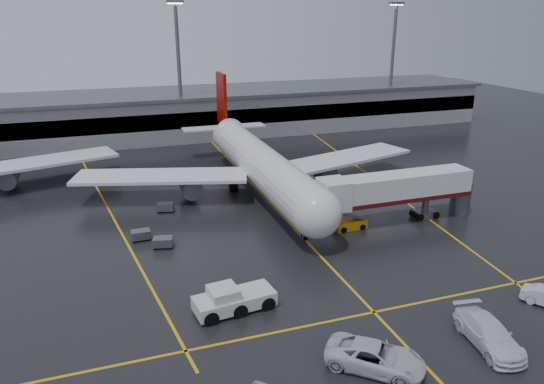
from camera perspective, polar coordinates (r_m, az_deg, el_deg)
name	(u,v)px	position (r m, az deg, el deg)	size (l,w,h in m)	color
ground	(282,216)	(60.84, 1.17, -2.75)	(220.00, 220.00, 0.00)	black
apron_line_centre	(282,216)	(60.84, 1.17, -2.74)	(0.25, 90.00, 0.02)	gold
apron_line_stop	(374,312)	(43.14, 11.52, -13.25)	(60.00, 0.25, 0.02)	gold
apron_line_left	(107,207)	(66.93, -18.22, -1.64)	(0.25, 70.00, 0.02)	gold
apron_line_right	(372,177)	(76.69, 11.30, 1.66)	(0.25, 70.00, 0.02)	gold
terminal	(202,112)	(104.31, -7.99, 9.03)	(122.00, 19.00, 8.60)	gray
light_mast_mid	(179,64)	(96.29, -10.56, 14.13)	(3.00, 1.20, 25.45)	#595B60
light_mast_right	(393,57)	(112.23, 13.55, 14.66)	(3.00, 1.20, 25.45)	#595B60
main_airliner	(258,162)	(68.14, -1.61, 3.47)	(48.80, 45.60, 14.10)	silver
jet_bridge	(397,190)	(59.50, 14.03, 0.17)	(19.90, 3.40, 6.05)	silver
pushback_tractor	(232,300)	(42.23, -4.54, -12.16)	(6.92, 3.58, 2.37)	silver
belt_loader	(350,224)	(57.78, 8.88, -3.64)	(3.65, 1.78, 2.29)	orange
service_van_a	(375,357)	(36.86, 11.66, -17.88)	(3.14, 6.80, 1.89)	silver
service_van_b	(489,334)	(41.44, 23.45, -14.57)	(2.70, 6.65, 1.93)	silver
baggage_cart_a	(163,242)	(53.88, -12.30, -5.57)	(2.24, 1.72, 1.12)	#595B60
baggage_cart_b	(141,235)	(56.17, -14.70, -4.70)	(2.07, 1.41, 1.12)	#595B60
baggage_cart_c	(165,207)	(63.34, -12.03, -1.66)	(2.25, 1.74, 1.12)	#595B60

